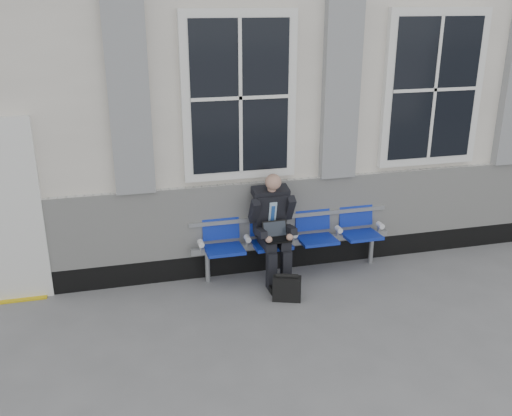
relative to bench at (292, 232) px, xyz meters
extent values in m
plane|color=slate|center=(1.51, -1.32, -0.55)|extent=(70.00, 70.00, 0.00)
cube|color=white|center=(1.51, 2.18, 1.55)|extent=(14.00, 4.00, 4.20)
cube|color=black|center=(1.51, 0.15, -0.40)|extent=(14.00, 0.10, 0.30)
cube|color=silver|center=(1.51, 0.14, 0.20)|extent=(14.00, 0.08, 0.90)
cube|color=gray|center=(-1.89, 0.12, 1.85)|extent=(0.45, 0.14, 2.40)
cube|color=gray|center=(0.61, 0.12, 1.85)|extent=(0.45, 0.14, 2.40)
cube|color=white|center=(-0.64, 0.14, 1.70)|extent=(1.35, 0.10, 1.95)
cube|color=black|center=(-0.64, 0.09, 1.70)|extent=(1.15, 0.02, 1.75)
cube|color=white|center=(1.86, 0.14, 1.70)|extent=(1.35, 0.10, 1.95)
cube|color=black|center=(1.86, 0.09, 1.70)|extent=(1.15, 0.02, 1.75)
cube|color=gold|center=(-3.49, 0.16, -0.54)|extent=(0.95, 0.30, 0.02)
cube|color=#9EA0A3|center=(0.00, -0.02, -0.13)|extent=(2.60, 0.07, 0.07)
cube|color=#9EA0A3|center=(0.00, 0.10, 0.18)|extent=(2.60, 0.05, 0.05)
cylinder|color=#9EA0A3|center=(-1.10, -0.02, -0.36)|extent=(0.06, 0.06, 0.39)
cylinder|color=#9EA0A3|center=(1.10, -0.02, -0.36)|extent=(0.06, 0.06, 0.39)
cube|color=#0A23A1|center=(-0.90, -0.10, -0.10)|extent=(0.46, 0.42, 0.07)
cube|color=#0A23A1|center=(-0.90, 0.11, 0.16)|extent=(0.46, 0.10, 0.40)
cube|color=#0A23A1|center=(-0.30, -0.10, -0.10)|extent=(0.46, 0.42, 0.07)
cube|color=#0A23A1|center=(-0.30, 0.11, 0.16)|extent=(0.46, 0.10, 0.40)
cube|color=#0A23A1|center=(0.30, -0.10, -0.10)|extent=(0.46, 0.42, 0.07)
cube|color=#0A23A1|center=(0.30, 0.11, 0.16)|extent=(0.46, 0.10, 0.40)
cube|color=#0A23A1|center=(0.90, -0.10, -0.10)|extent=(0.46, 0.42, 0.07)
cube|color=#0A23A1|center=(0.90, 0.11, 0.16)|extent=(0.46, 0.10, 0.40)
cylinder|color=white|center=(-1.18, -0.07, 0.00)|extent=(0.07, 0.12, 0.07)
cylinder|color=white|center=(-0.60, -0.07, 0.00)|extent=(0.07, 0.12, 0.07)
cylinder|color=white|center=(0.00, -0.07, 0.00)|extent=(0.07, 0.12, 0.07)
cylinder|color=white|center=(0.60, -0.07, 0.00)|extent=(0.07, 0.12, 0.07)
cylinder|color=white|center=(1.18, -0.07, 0.00)|extent=(0.07, 0.12, 0.07)
cube|color=black|center=(-0.38, -0.45, -0.51)|extent=(0.11, 0.24, 0.08)
cube|color=black|center=(-0.20, -0.45, -0.51)|extent=(0.11, 0.24, 0.08)
cube|color=black|center=(-0.38, -0.40, -0.31)|extent=(0.11, 0.12, 0.47)
cube|color=black|center=(-0.20, -0.39, -0.31)|extent=(0.11, 0.12, 0.47)
cube|color=black|center=(-0.39, -0.19, -0.02)|extent=(0.14, 0.42, 0.13)
cube|color=black|center=(-0.20, -0.19, -0.02)|extent=(0.14, 0.42, 0.13)
cube|color=black|center=(-0.30, 0.00, 0.29)|extent=(0.40, 0.33, 0.59)
cube|color=#B0CFE7|center=(-0.30, -0.12, 0.31)|extent=(0.10, 0.09, 0.33)
cube|color=#2351A7|center=(-0.30, -0.13, 0.29)|extent=(0.04, 0.07, 0.28)
cube|color=black|center=(-0.30, -0.03, 0.57)|extent=(0.45, 0.23, 0.13)
cylinder|color=tan|center=(-0.30, -0.08, 0.63)|extent=(0.10, 0.10, 0.09)
sphere|color=tan|center=(-0.30, -0.13, 0.72)|extent=(0.19, 0.19, 0.19)
cube|color=black|center=(-0.52, -0.10, 0.36)|extent=(0.10, 0.27, 0.34)
cube|color=black|center=(-0.08, -0.09, 0.36)|extent=(0.10, 0.27, 0.34)
cube|color=black|center=(-0.48, -0.27, 0.14)|extent=(0.09, 0.29, 0.13)
cube|color=black|center=(-0.11, -0.26, 0.14)|extent=(0.09, 0.29, 0.13)
sphere|color=tan|center=(-0.42, -0.40, 0.10)|extent=(0.08, 0.08, 0.08)
sphere|color=tan|center=(-0.16, -0.39, 0.10)|extent=(0.08, 0.08, 0.08)
cube|color=black|center=(-0.29, -0.32, 0.06)|extent=(0.31, 0.22, 0.02)
cube|color=black|center=(-0.29, -0.21, 0.15)|extent=(0.31, 0.09, 0.20)
cube|color=black|center=(-0.29, -0.22, 0.15)|extent=(0.28, 0.07, 0.17)
cube|color=black|center=(-0.28, -0.71, -0.40)|extent=(0.36, 0.24, 0.30)
cylinder|color=black|center=(-0.28, -0.71, -0.24)|extent=(0.26, 0.14, 0.05)
camera|label=1|loc=(-2.10, -6.33, 2.78)|focal=40.00mm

